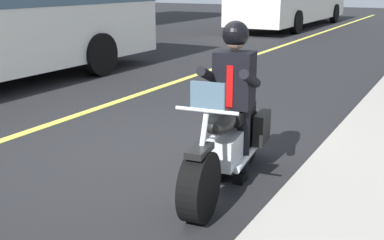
{
  "coord_description": "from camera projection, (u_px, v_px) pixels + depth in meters",
  "views": [
    {
      "loc": [
        4.58,
        3.33,
        2.11
      ],
      "look_at": [
        0.58,
        1.05,
        0.75
      ],
      "focal_mm": 43.53,
      "sensor_mm": 36.0,
      "label": 1
    }
  ],
  "objects": [
    {
      "name": "motorcycle_main",
      "position": [
        228.0,
        145.0,
        4.95
      ],
      "size": [
        2.22,
        0.8,
        1.26
      ],
      "color": "black",
      "rests_on": "ground_plane"
    },
    {
      "name": "rider_main",
      "position": [
        234.0,
        88.0,
        4.95
      ],
      "size": [
        0.68,
        0.61,
        1.74
      ],
      "color": "black",
      "rests_on": "ground_plane"
    },
    {
      "name": "ground_plane",
      "position": [
        144.0,
        153.0,
        6.0
      ],
      "size": [
        80.0,
        80.0,
        0.0
      ],
      "primitive_type": "plane",
      "color": "black"
    },
    {
      "name": "lane_center_stripe",
      "position": [
        35.0,
        130.0,
        6.95
      ],
      "size": [
        60.0,
        0.16,
        0.01
      ],
      "primitive_type": "cube",
      "color": "#E5DB4C",
      "rests_on": "ground_plane"
    }
  ]
}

